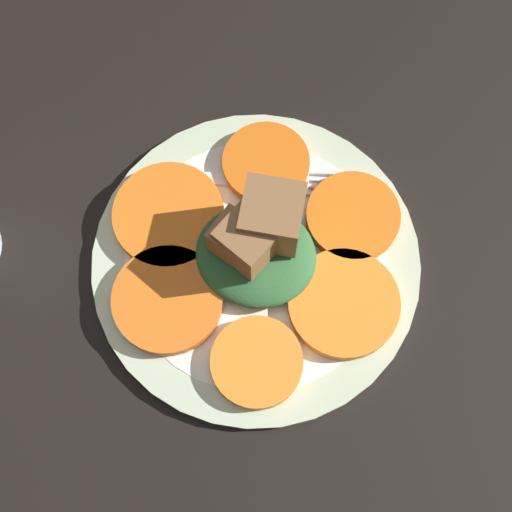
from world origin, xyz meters
TOP-DOWN VIEW (x-y plane):
  - table_slab at (0.00, 0.00)cm, footprint 120.00×120.00cm
  - plate at (0.00, 0.00)cm, footprint 27.47×27.47cm
  - carrot_slice_0 at (6.04, 5.26)cm, footprint 9.00×9.00cm
  - carrot_slice_1 at (-2.20, 8.39)cm, footprint 7.33×7.33cm
  - carrot_slice_2 at (-7.82, 2.04)cm, footprint 9.06×9.06cm
  - carrot_slice_3 at (-6.99, -5.53)cm, footprint 7.90×7.90cm
  - carrot_slice_4 at (1.29, -8.49)cm, footprint 7.54×7.54cm
  - carrot_slice_5 at (8.05, -1.80)cm, footprint 9.39×9.39cm
  - center_pile at (0.07, -0.48)cm, footprint 9.91×9.15cm
  - fork at (1.14, -7.00)cm, footprint 18.21×5.37cm

SIDE VIEW (x-z plane):
  - table_slab at x=0.00cm, z-range 0.00..2.00cm
  - plate at x=0.00cm, z-range 1.99..3.04cm
  - fork at x=1.14cm, z-range 3.10..3.50cm
  - carrot_slice_0 at x=6.04cm, z-range 3.10..4.28cm
  - carrot_slice_1 at x=-2.20cm, z-range 3.10..4.28cm
  - carrot_slice_2 at x=-7.82cm, z-range 3.10..4.28cm
  - carrot_slice_3 at x=-6.99cm, z-range 3.10..4.28cm
  - carrot_slice_4 at x=1.29cm, z-range 3.10..4.28cm
  - carrot_slice_5 at x=8.05cm, z-range 3.10..4.28cm
  - center_pile at x=0.07cm, z-range 2.37..9.54cm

